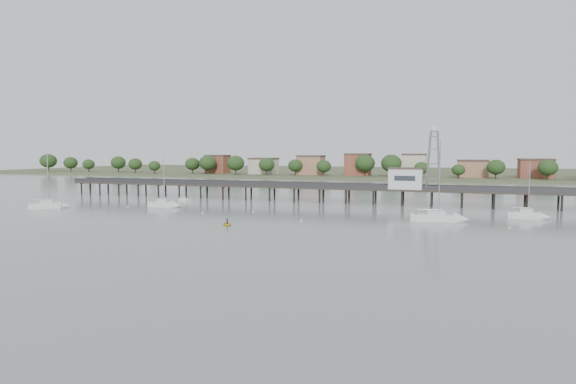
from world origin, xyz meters
name	(u,v)px	position (x,y,z in m)	size (l,w,h in m)	color
ground_plane	(194,241)	(0.00, 0.00, 0.00)	(500.00, 500.00, 0.00)	slate
pier	(309,187)	(0.00, 60.00, 3.79)	(150.00, 5.00, 5.50)	#2D2823
pier_building	(406,178)	(25.00, 60.00, 6.67)	(8.40, 5.40, 5.30)	silver
lattice_tower	(434,160)	(31.50, 60.00, 11.10)	(3.20, 3.20, 15.50)	slate
sailboat_a	(53,206)	(-52.42, 26.17, 0.64)	(7.85, 6.80, 13.38)	silver
sailboat_b	(167,204)	(-28.39, 36.76, 0.65)	(7.70, 2.73, 12.56)	silver
sailboat_d	(446,218)	(34.88, 33.45, 0.63)	(10.27, 4.33, 16.28)	silver
sailboat_e	(532,216)	(50.89, 42.50, 0.65)	(7.05, 2.23, 11.69)	silver
white_tender	(184,200)	(-31.00, 48.84, 0.44)	(3.92, 2.72, 1.41)	silver
yellow_dinghy	(227,225)	(-2.19, 15.55, 0.00)	(2.00, 0.58, 2.80)	yellow
dinghy_occupant	(227,225)	(-2.19, 15.55, 0.00)	(0.39, 1.08, 0.26)	black
mooring_buoys	(285,215)	(3.00, 32.25, 0.08)	(83.58, 17.30, 0.39)	beige
far_shore	(391,172)	(0.36, 239.58, 0.95)	(500.00, 170.00, 10.40)	#475133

